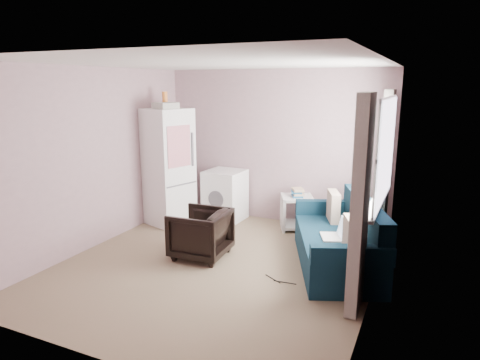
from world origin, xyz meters
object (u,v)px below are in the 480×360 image
(fridge, at_px, (168,166))
(side_table, at_px, (297,210))
(armchair, at_px, (200,231))
(washing_machine, at_px, (225,194))
(sofa, at_px, (341,242))

(fridge, relative_size, side_table, 3.25)
(fridge, bearing_deg, armchair, -23.89)
(washing_machine, xyz_separation_m, side_table, (1.25, 0.05, -0.13))
(sofa, bearing_deg, fridge, 146.91)
(armchair, height_order, fridge, fridge)
(washing_machine, height_order, side_table, washing_machine)
(armchair, height_order, washing_machine, washing_machine)
(washing_machine, distance_m, side_table, 1.25)
(armchair, distance_m, washing_machine, 1.63)
(sofa, bearing_deg, washing_machine, 131.13)
(fridge, bearing_deg, washing_machine, 52.11)
(fridge, distance_m, washing_machine, 1.06)
(armchair, distance_m, sofa, 1.82)
(side_table, relative_size, sofa, 0.31)
(armchair, xyz_separation_m, side_table, (0.83, 1.62, -0.05))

